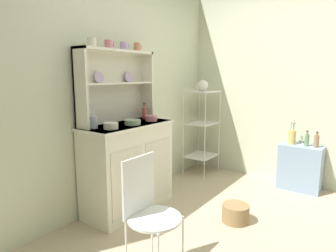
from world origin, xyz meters
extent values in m
plane|color=tan|center=(0.00, 0.00, 0.00)|extent=(3.84, 3.84, 0.00)
cube|color=beige|center=(0.00, 1.62, 1.25)|extent=(3.84, 0.05, 2.50)
cube|color=beige|center=(1.62, 0.00, 1.25)|extent=(0.05, 3.84, 2.50)
cube|color=silver|center=(-0.18, 1.37, 0.45)|extent=(0.96, 0.42, 0.90)
cube|color=beige|center=(-0.41, 1.16, 0.41)|extent=(0.40, 0.01, 0.63)
cube|color=beige|center=(0.05, 1.16, 0.41)|extent=(0.40, 0.01, 0.63)
cube|color=white|center=(-0.18, 1.37, 0.89)|extent=(0.99, 0.45, 0.02)
cube|color=silver|center=(-0.18, 1.57, 1.27)|extent=(0.92, 0.02, 0.73)
cube|color=silver|center=(-0.63, 1.49, 1.27)|extent=(0.02, 0.18, 0.73)
cube|color=silver|center=(0.26, 1.49, 1.27)|extent=(0.02, 0.18, 0.73)
cube|color=silver|center=(-0.18, 1.49, 1.30)|extent=(0.88, 0.16, 0.02)
cube|color=silver|center=(-0.18, 1.49, 1.62)|extent=(0.92, 0.18, 0.02)
cylinder|color=#B79ECC|center=(-0.39, 1.53, 1.36)|extent=(0.11, 0.03, 0.11)
cylinder|color=#B79ECC|center=(0.02, 1.53, 1.36)|extent=(0.11, 0.03, 0.11)
cylinder|color=silver|center=(1.04, 1.16, 0.58)|extent=(0.01, 0.01, 1.17)
cylinder|color=silver|center=(1.47, 1.16, 0.58)|extent=(0.01, 0.01, 1.17)
cylinder|color=silver|center=(1.04, 1.50, 0.58)|extent=(0.01, 0.01, 1.17)
cylinder|color=silver|center=(1.47, 1.50, 0.58)|extent=(0.01, 0.01, 1.17)
cube|color=silver|center=(1.26, 1.33, 1.16)|extent=(0.44, 0.36, 0.01)
cube|color=silver|center=(1.26, 1.33, 0.72)|extent=(0.44, 0.36, 0.01)
cube|color=silver|center=(1.26, 1.33, 0.26)|extent=(0.44, 0.36, 0.01)
cube|color=#849EBC|center=(1.44, 0.05, 0.28)|extent=(0.28, 0.48, 0.55)
cylinder|color=white|center=(-0.73, 0.34, 0.23)|extent=(0.01, 0.01, 0.45)
cylinder|color=white|center=(-1.00, 0.61, 0.23)|extent=(0.01, 0.01, 0.45)
cylinder|color=white|center=(-0.73, 0.61, 0.23)|extent=(0.01, 0.01, 0.45)
cylinder|color=white|center=(-0.87, 0.48, 0.45)|extent=(0.36, 0.36, 0.02)
cube|color=white|center=(-0.87, 0.61, 0.65)|extent=(0.31, 0.02, 0.40)
cylinder|color=#93754C|center=(0.22, 0.36, 0.08)|extent=(0.26, 0.26, 0.17)
cylinder|color=silver|center=(-0.49, 1.49, 1.67)|extent=(0.08, 0.08, 0.08)
torus|color=silver|center=(-0.44, 1.49, 1.67)|extent=(0.01, 0.05, 0.05)
cylinder|color=#D17A84|center=(-0.29, 1.49, 1.67)|extent=(0.08, 0.08, 0.08)
torus|color=#D17A84|center=(-0.24, 1.49, 1.68)|extent=(0.01, 0.05, 0.05)
cylinder|color=#B79ECC|center=(-0.08, 1.49, 1.67)|extent=(0.08, 0.08, 0.08)
torus|color=#B79ECC|center=(-0.03, 1.49, 1.68)|extent=(0.01, 0.05, 0.05)
cylinder|color=#C67556|center=(0.11, 1.49, 1.68)|extent=(0.07, 0.07, 0.09)
torus|color=#C67556|center=(0.16, 1.49, 1.68)|extent=(0.01, 0.05, 0.05)
cylinder|color=silver|center=(-0.47, 1.29, 0.93)|extent=(0.13, 0.13, 0.06)
cylinder|color=#9EB78E|center=(-0.18, 1.29, 0.93)|extent=(0.16, 0.16, 0.05)
cylinder|color=#D17A84|center=(0.10, 1.29, 0.93)|extent=(0.12, 0.12, 0.06)
cylinder|color=#B74C47|center=(0.18, 1.45, 0.96)|extent=(0.05, 0.05, 0.12)
cylinder|color=#B74C47|center=(0.18, 1.45, 1.05)|extent=(0.02, 0.02, 0.05)
cylinder|color=#4C382D|center=(0.18, 1.45, 1.08)|extent=(0.03, 0.03, 0.01)
cylinder|color=#B2B7C6|center=(-0.55, 1.45, 0.96)|extent=(0.08, 0.08, 0.11)
cylinder|color=silver|center=(-0.55, 1.47, 1.03)|extent=(0.03, 0.01, 0.16)
ellipsoid|color=silver|center=(-0.55, 1.47, 1.12)|extent=(0.02, 0.01, 0.01)
cylinder|color=silver|center=(-0.55, 1.42, 1.03)|extent=(0.04, 0.01, 0.17)
ellipsoid|color=silver|center=(-0.55, 1.42, 1.13)|extent=(0.02, 0.01, 0.01)
cylinder|color=silver|center=(-0.57, 1.43, 1.04)|extent=(0.02, 0.04, 0.19)
ellipsoid|color=silver|center=(-0.57, 1.43, 1.14)|extent=(0.02, 0.01, 0.01)
sphere|color=white|center=(1.26, 1.33, 1.24)|extent=(0.15, 0.15, 0.15)
sphere|color=silver|center=(1.26, 1.33, 1.33)|extent=(0.02, 0.02, 0.02)
cylinder|color=white|center=(1.36, 1.33, 1.25)|extent=(0.09, 0.02, 0.07)
torus|color=white|center=(1.17, 1.33, 1.24)|extent=(0.01, 0.09, 0.09)
cylinder|color=#DBB760|center=(1.44, 0.17, 0.64)|extent=(0.09, 0.09, 0.17)
cylinder|color=#4C844C|center=(1.44, 0.16, 0.76)|extent=(0.00, 0.01, 0.11)
sphere|color=#D17A84|center=(1.44, 0.16, 0.81)|extent=(0.03, 0.03, 0.03)
cylinder|color=#4C844C|center=(1.44, 0.19, 0.76)|extent=(0.00, 0.01, 0.11)
sphere|color=#9EB78E|center=(1.44, 0.19, 0.81)|extent=(0.03, 0.03, 0.03)
cylinder|color=#4C844C|center=(1.46, 0.17, 0.77)|extent=(0.00, 0.01, 0.14)
sphere|color=#DBB760|center=(1.46, 0.17, 0.85)|extent=(0.02, 0.02, 0.02)
cylinder|color=#6B8C60|center=(1.44, 0.01, 0.62)|extent=(0.05, 0.05, 0.14)
cylinder|color=#6B8C60|center=(1.44, 0.01, 0.71)|extent=(0.02, 0.02, 0.03)
cylinder|color=#4C382D|center=(1.44, 0.01, 0.73)|extent=(0.03, 0.03, 0.01)
cylinder|color=#99704C|center=(1.44, -0.10, 0.62)|extent=(0.05, 0.05, 0.14)
cylinder|color=#99704C|center=(1.44, -0.10, 0.71)|extent=(0.02, 0.02, 0.03)
cylinder|color=#4C382D|center=(1.44, -0.10, 0.73)|extent=(0.03, 0.03, 0.01)
camera|label=1|loc=(-2.25, -0.64, 1.38)|focal=31.00mm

